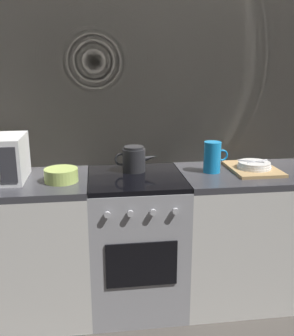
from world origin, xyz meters
TOP-DOWN VIEW (x-y plane):
  - ground_plane at (0.00, 0.00)m, footprint 8.00×8.00m
  - back_wall at (0.00, 0.32)m, footprint 3.60×0.05m
  - stove_unit at (-0.00, -0.00)m, footprint 0.60×0.63m
  - counter_right at (0.90, 0.00)m, footprint 1.20×0.60m
  - kettle at (0.00, 0.11)m, footprint 0.28×0.15m
  - mixing_bowl at (-0.45, -0.05)m, footprint 0.20×0.20m
  - pitcher at (0.50, 0.03)m, footprint 0.16×0.11m
  - dish_pile at (0.78, 0.02)m, footprint 0.30×0.40m

SIDE VIEW (x-z plane):
  - ground_plane at x=0.00m, z-range 0.00..0.00m
  - stove_unit at x=0.00m, z-range 0.00..0.90m
  - counter_right at x=0.90m, z-range 0.00..0.90m
  - dish_pile at x=0.78m, z-range 0.89..0.96m
  - mixing_bowl at x=-0.45m, z-range 0.90..0.98m
  - kettle at x=0.00m, z-range 0.90..1.06m
  - pitcher at x=0.50m, z-range 0.90..1.10m
  - back_wall at x=0.00m, z-range 0.00..2.40m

